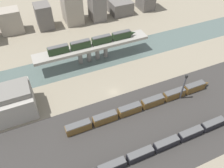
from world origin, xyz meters
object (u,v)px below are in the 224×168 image
at_px(train_on_bridge, 93,42).
at_px(train_yard_mid, 144,105).
at_px(train_yard_near, 157,148).
at_px(warehouse_building, 6,103).
at_px(signal_tower, 183,87).

height_order(train_on_bridge, train_yard_mid, train_on_bridge).
distance_m(train_on_bridge, train_yard_near, 61.79).
height_order(warehouse_building, signal_tower, signal_tower).
bearing_deg(train_yard_near, train_on_bridge, 91.77).
height_order(train_yard_near, warehouse_building, warehouse_building).
xyz_separation_m(train_on_bridge, warehouse_building, (-45.94, -21.22, -5.15)).
relative_size(train_on_bridge, train_yard_near, 0.71).
bearing_deg(train_yard_near, signal_tower, 37.24).
distance_m(train_yard_near, signal_tower, 30.36).
bearing_deg(train_yard_near, warehouse_building, 140.25).
xyz_separation_m(train_yard_near, warehouse_building, (-47.83, 39.79, 4.46)).
bearing_deg(signal_tower, warehouse_building, 163.15).
distance_m(train_yard_mid, warehouse_building, 57.52).
distance_m(train_on_bridge, train_yard_mid, 42.99).
height_order(train_on_bridge, train_yard_near, train_on_bridge).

